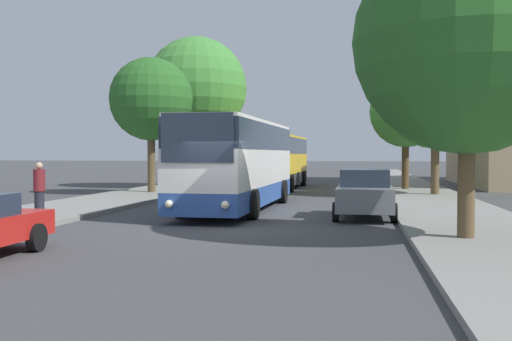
# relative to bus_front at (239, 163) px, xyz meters

# --- Properties ---
(ground_plane) EXTENTS (300.00, 300.00, 0.00)m
(ground_plane) POSITION_rel_bus_front_xyz_m (0.67, -5.76, -1.79)
(ground_plane) COLOR #424244
(ground_plane) RESTS_ON ground
(sidewalk_right) EXTENTS (4.00, 120.00, 0.15)m
(sidewalk_right) POSITION_rel_bus_front_xyz_m (7.67, -5.76, -1.72)
(sidewalk_right) COLOR gray
(sidewalk_right) RESTS_ON ground_plane
(bus_front) EXTENTS (2.96, 11.18, 3.36)m
(bus_front) POSITION_rel_bus_front_xyz_m (0.00, 0.00, 0.00)
(bus_front) COLOR #2D519E
(bus_front) RESTS_ON ground_plane
(bus_middle) EXTENTS (3.09, 10.72, 3.20)m
(bus_middle) POSITION_rel_bus_front_xyz_m (-0.33, 13.80, -0.08)
(bus_middle) COLOR #2D2D2D
(bus_middle) RESTS_ON ground_plane
(parked_car_right_near) EXTENTS (2.03, 4.03, 1.62)m
(parked_car_right_near) POSITION_rel_bus_front_xyz_m (4.70, -2.19, -0.96)
(parked_car_right_near) COLOR slate
(parked_car_right_near) RESTS_ON ground_plane
(pedestrian_walking_back) EXTENTS (0.36, 0.36, 1.72)m
(pedestrian_walking_back) POSITION_rel_bus_front_xyz_m (-5.40, -5.00, -0.77)
(pedestrian_walking_back) COLOR #23232D
(pedestrian_walking_back) RESTS_ON sidewalk_left
(tree_left_near) EXTENTS (6.29, 6.29, 9.23)m
(tree_left_near) POSITION_rel_bus_front_xyz_m (-5.37, 13.83, 4.43)
(tree_left_near) COLOR #513D23
(tree_left_near) RESTS_ON sidewalk_left
(tree_left_far) EXTENTS (4.32, 4.32, 6.98)m
(tree_left_far) POSITION_rel_bus_front_xyz_m (-6.06, 7.42, 3.16)
(tree_left_far) COLOR brown
(tree_left_far) RESTS_ON sidewalk_left
(tree_right_near) EXTENTS (4.04, 4.04, 6.38)m
(tree_right_near) POSITION_rel_bus_front_xyz_m (7.21, 12.39, 2.70)
(tree_right_near) COLOR #513D23
(tree_right_near) RESTS_ON sidewalk_right
(tree_right_mid) EXTENTS (4.90, 4.90, 7.14)m
(tree_right_mid) POSITION_rel_bus_front_xyz_m (8.26, 7.92, 3.03)
(tree_right_mid) COLOR brown
(tree_right_mid) RESTS_ON sidewalk_right
(tree_right_far) EXTENTS (5.41, 5.41, 7.38)m
(tree_right_far) POSITION_rel_bus_front_xyz_m (6.99, -7.57, 3.02)
(tree_right_far) COLOR brown
(tree_right_far) RESTS_ON sidewalk_right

